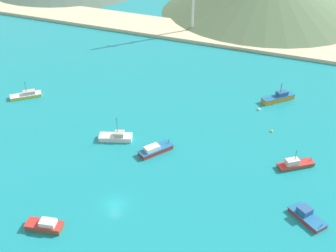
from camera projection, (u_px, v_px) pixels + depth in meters
ground at (169, 132)px, 114.16m from camera, size 260.00×280.00×0.50m
fishing_boat_1 at (116, 137)px, 110.45m from camera, size 8.87×5.60×6.45m
fishing_boat_2 at (155, 150)px, 105.85m from camera, size 7.21×8.81×2.31m
fishing_boat_3 at (45, 225)px, 84.77m from camera, size 7.65×4.17×2.16m
fishing_boat_4 at (307, 216)px, 87.08m from camera, size 8.22×7.28×2.26m
fishing_boat_5 at (279, 97)px, 127.23m from camera, size 9.06×9.16×5.60m
fishing_boat_6 at (27, 95)px, 129.10m from camera, size 8.51×7.96×4.93m
fishing_boat_7 at (295, 164)px, 101.08m from camera, size 8.43×7.27×4.70m
buoy_0 at (272, 131)px, 113.76m from camera, size 0.72×0.72×0.72m
buoy_1 at (259, 109)px, 123.05m from camera, size 0.93×0.93×0.93m
beach_strip at (236, 38)px, 167.29m from camera, size 247.00×19.91×1.20m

